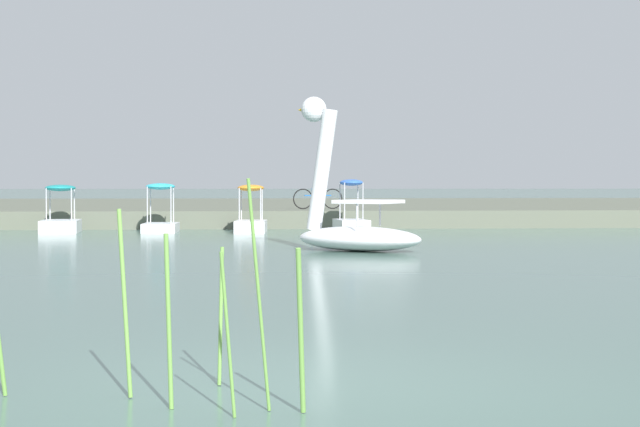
# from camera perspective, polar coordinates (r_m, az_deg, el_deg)

# --- Properties ---
(ground_plane) EXTENTS (506.81, 506.81, 0.00)m
(ground_plane) POSITION_cam_1_polar(r_m,az_deg,el_deg) (7.96, -1.40, -9.34)
(ground_plane) COLOR #47665B
(shore_bank_far) EXTENTS (154.58, 27.45, 0.60)m
(shore_bank_far) POSITION_cam_1_polar(r_m,az_deg,el_deg) (47.89, -3.98, 0.22)
(shore_bank_far) COLOR #5B6051
(shore_bank_far) RESTS_ON ground_plane
(swan_boat) EXTENTS (3.25, 2.84, 3.48)m
(swan_boat) POSITION_cam_1_polar(r_m,az_deg,el_deg) (23.36, 1.74, -0.32)
(swan_boat) COLOR white
(swan_boat) RESTS_ON ground_plane
(pedal_boat_blue) EXTENTS (1.03, 1.83, 1.63)m
(pedal_boat_blue) POSITION_cam_1_polar(r_m,az_deg,el_deg) (32.48, 1.72, -0.20)
(pedal_boat_blue) COLOR white
(pedal_boat_blue) RESTS_ON ground_plane
(pedal_boat_orange) EXTENTS (1.05, 1.87, 1.46)m
(pedal_boat_orange) POSITION_cam_1_polar(r_m,az_deg,el_deg) (31.97, -3.79, -0.22)
(pedal_boat_orange) COLOR white
(pedal_boat_orange) RESTS_ON ground_plane
(pedal_boat_cyan) EXTENTS (1.07, 1.78, 1.51)m
(pedal_boat_cyan) POSITION_cam_1_polar(r_m,az_deg,el_deg) (32.37, -8.68, -0.17)
(pedal_boat_cyan) COLOR white
(pedal_boat_cyan) RESTS_ON ground_plane
(pedal_boat_teal) EXTENTS (1.22, 1.98, 1.46)m
(pedal_boat_teal) POSITION_cam_1_polar(r_m,az_deg,el_deg) (32.88, -13.96, -0.25)
(pedal_boat_teal) COLOR white
(pedal_boat_teal) RESTS_ON ground_plane
(bicycle_parked) EXTENTS (1.77, 0.40, 0.73)m
(bicycle_parked) POSITION_cam_1_polar(r_m,az_deg,el_deg) (36.67, -0.12, 0.81)
(bicycle_parked) COLOR black
(bicycle_parked) RESTS_ON shore_bank_far
(reed_clump_foreground) EXTENTS (3.83, 1.57, 1.58)m
(reed_clump_foreground) POSITION_cam_1_polar(r_m,az_deg,el_deg) (7.34, -13.99, -5.19)
(reed_clump_foreground) COLOR #669942
(reed_clump_foreground) RESTS_ON ground_plane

